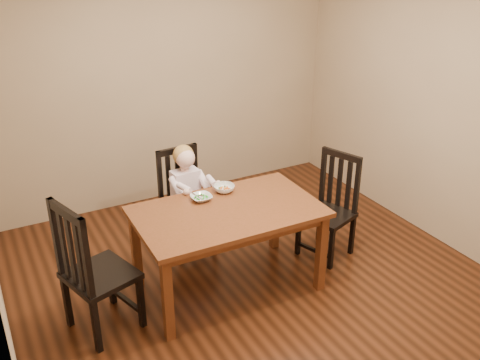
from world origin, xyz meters
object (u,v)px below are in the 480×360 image
dining_table (228,219)px  chair_right (330,207)px  chair_left (93,271)px  bowl_veg (224,188)px  chair_child (185,202)px  toddler (187,190)px  bowl_peas (201,198)px

dining_table → chair_right: (1.10, 0.05, -0.19)m
chair_left → bowl_veg: (1.27, 0.33, 0.25)m
chair_child → toddler: (0.00, -0.05, 0.15)m
chair_child → chair_left: (-1.08, -0.81, 0.06)m
chair_right → toddler: chair_right is taller
chair_child → bowl_veg: (0.18, -0.48, 0.31)m
toddler → bowl_veg: 0.49m
chair_right → toddler: 1.36m
toddler → bowl_peas: toddler is taller
bowl_peas → bowl_veg: bearing=12.9°
dining_table → chair_left: bearing=-179.1°
toddler → bowl_veg: bearing=108.8°
bowl_peas → bowl_veg: 0.25m
chair_left → toddler: chair_left is taller
chair_child → bowl_peas: size_ratio=5.66×
chair_left → chair_child: bearing=109.8°
bowl_veg → toddler: bearing=112.7°
dining_table → toddler: size_ratio=2.64×
chair_left → bowl_peas: size_ratio=6.33×
bowl_peas → chair_right: bearing=-9.8°
chair_left → bowl_peas: 1.08m
dining_table → bowl_peas: bowl_peas is taller
toddler → chair_child: bearing=-90.0°
chair_child → bowl_veg: size_ratio=5.43×
bowl_peas → chair_child: bearing=83.3°
chair_child → chair_left: size_ratio=0.89×
dining_table → bowl_veg: size_ratio=8.33×
dining_table → toddler: (-0.05, 0.74, -0.04)m
chair_child → chair_right: size_ratio=1.00×
chair_left → chair_right: bearing=74.6°
chair_child → chair_right: (1.16, -0.75, 0.00)m
chair_right → bowl_peas: size_ratio=5.66×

